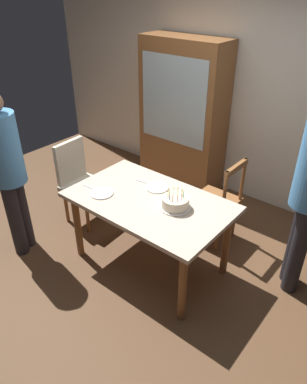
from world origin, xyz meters
name	(u,v)px	position (x,y,z in m)	size (l,w,h in m)	color
ground	(150,262)	(0.00, 0.00, 0.00)	(6.40, 6.40, 0.00)	brown
back_wall	(251,94)	(0.00, 1.85, 1.30)	(6.40, 0.10, 2.60)	silver
dining_table	(149,209)	(0.00, 0.00, 0.66)	(1.48, 0.90, 0.75)	beige
birthday_cake	(175,203)	(0.26, 0.04, 0.80)	(0.28, 0.28, 0.17)	silver
plate_near_celebrant	(102,193)	(-0.41, -0.20, 0.76)	(0.22, 0.22, 0.01)	white
plate_far_side	(157,188)	(-0.07, 0.20, 0.76)	(0.22, 0.22, 0.01)	white
fork_near_celebrant	(90,188)	(-0.57, -0.20, 0.76)	(0.18, 0.02, 0.01)	silver
fork_far_side	(145,182)	(-0.23, 0.21, 0.76)	(0.18, 0.02, 0.01)	silver
chair_spindle_back	(217,202)	(0.28, 0.77, 0.46)	(0.45, 0.45, 0.95)	brown
chair_upholstered	(79,178)	(-1.13, 0.11, 0.53)	(0.47, 0.47, 0.95)	beige
person_celebrant	(7,168)	(-1.17, -0.66, 0.95)	(0.32, 0.32, 1.67)	#262328
china_cabinet	(183,116)	(-0.75, 1.56, 0.95)	(1.10, 0.45, 1.90)	brown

